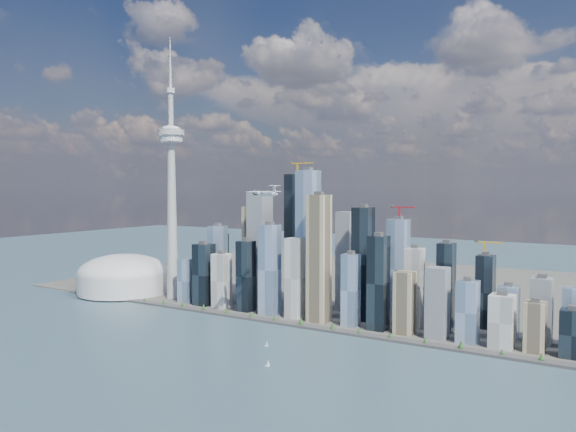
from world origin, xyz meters
The scene contains 10 objects.
ground centered at (0.00, 0.00, 0.00)m, with size 4000.00×4000.00×0.00m, color #375461.
seawall centered at (0.00, 250.00, 2.00)m, with size 1100.00×22.00×4.00m, color #383838.
land centered at (0.00, 700.00, 1.50)m, with size 1400.00×900.00×3.00m, color #4C4C47.
shoreline_trees centered at (0.00, 250.00, 8.78)m, with size 960.53×7.20×8.80m.
skyscraper_cluster centered at (59.61, 336.81, 90.33)m, with size 736.00×142.00×288.93m.
needle_tower centered at (-300.00, 310.00, 235.84)m, with size 56.00×56.00×550.50m.
dome_stadium centered at (-440.00, 300.00, 39.44)m, with size 200.00×200.00×86.00m.
airplane centered at (29.10, 175.72, 230.26)m, with size 67.73×60.75×17.28m.
sailboat_west centered at (123.43, 41.93, 3.21)m, with size 7.24×3.22×10.01m.
sailboat_east centered at (69.35, 120.07, 2.91)m, with size 6.55×2.27×9.06m.
Camera 1 is at (534.61, -574.73, 241.08)m, focal length 35.00 mm.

